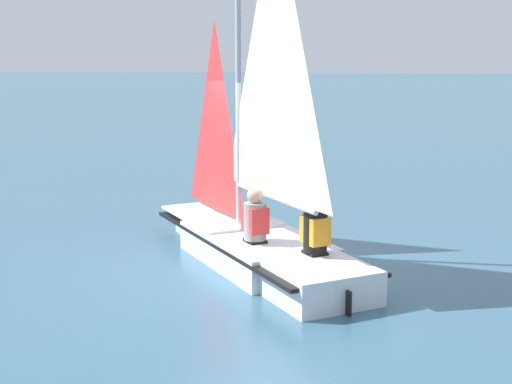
# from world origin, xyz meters

# --- Properties ---
(ground_plane) EXTENTS (260.00, 260.00, 0.00)m
(ground_plane) POSITION_xyz_m (0.00, 0.00, 0.00)
(ground_plane) COLOR #38607A
(sailboat_main) EXTENTS (3.77, 4.32, 4.98)m
(sailboat_main) POSITION_xyz_m (-0.01, 0.02, 0.70)
(sailboat_main) COLOR silver
(sailboat_main) RESTS_ON ground_plane
(sailor_helm) EXTENTS (0.42, 0.43, 1.16)m
(sailor_helm) POSITION_xyz_m (-0.07, 0.43, 0.62)
(sailor_helm) COLOR black
(sailor_helm) RESTS_ON ground_plane
(sailor_crew) EXTENTS (0.42, 0.43, 1.16)m
(sailor_crew) POSITION_xyz_m (-0.93, 0.86, 0.63)
(sailor_crew) COLOR black
(sailor_crew) RESTS_ON ground_plane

